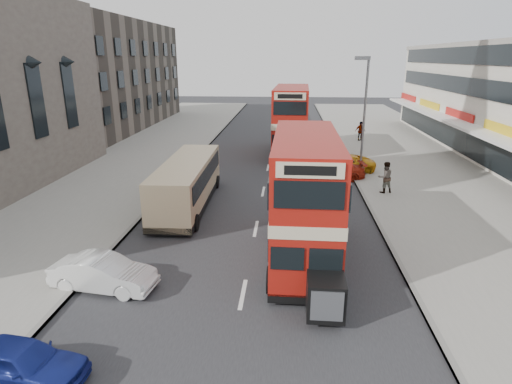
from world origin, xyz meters
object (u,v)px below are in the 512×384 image
at_px(street_lamp, 364,108).
at_px(car_left_front, 103,273).
at_px(bus_main, 305,198).
at_px(cyclist, 329,165).
at_px(bus_second, 291,121).
at_px(pedestrian_far, 360,131).
at_px(coach, 187,182).
at_px(car_right_b, 341,164).
at_px(car_right_a, 333,171).
at_px(car_left_near, 20,363).
at_px(pedestrian_near, 385,177).

height_order(street_lamp, car_left_front, street_lamp).
xyz_separation_m(street_lamp, bus_main, (-4.31, -12.90, -2.15)).
distance_m(car_left_front, cyclist, 19.13).
relative_size(bus_second, pedestrian_far, 5.39).
bearing_deg(coach, car_right_b, 38.97).
distance_m(coach, car_right_a, 10.65).
xyz_separation_m(street_lamp, cyclist, (-2.03, 0.57, -4.14)).
distance_m(street_lamp, car_right_b, 4.39).
distance_m(street_lamp, car_left_near, 24.11).
bearing_deg(pedestrian_near, car_left_front, 28.65).
bearing_deg(pedestrian_near, street_lamp, -92.59).
bearing_deg(street_lamp, coach, -146.65).
bearing_deg(car_left_front, bus_second, -8.79).
bearing_deg(bus_second, car_left_front, 75.15).
xyz_separation_m(bus_main, cyclist, (2.28, 13.48, -1.99)).
xyz_separation_m(bus_main, car_right_a, (2.43, 11.98, -2.02)).
height_order(bus_second, pedestrian_far, bus_second).
relative_size(street_lamp, car_left_near, 2.34).
distance_m(street_lamp, pedestrian_near, 5.53).
bearing_deg(car_right_b, bus_second, -153.75).
bearing_deg(car_right_b, car_right_a, -28.85).
bearing_deg(car_left_near, pedestrian_near, -30.64).
bearing_deg(pedestrian_near, bus_main, 44.42).
relative_size(street_lamp, car_right_b, 1.72).
xyz_separation_m(bus_main, coach, (-6.29, 5.93, -1.21)).
relative_size(car_left_near, pedestrian_near, 1.78).
bearing_deg(car_left_near, car_left_front, 4.40).
bearing_deg(street_lamp, car_left_front, -125.90).
relative_size(street_lamp, pedestrian_near, 4.17).
xyz_separation_m(car_left_front, car_right_b, (10.46, 17.00, 0.03)).
distance_m(bus_main, car_left_near, 10.93).
relative_size(car_right_b, pedestrian_near, 2.43).
bearing_deg(car_right_a, cyclist, 178.32).
height_order(bus_second, car_right_a, bus_second).
bearing_deg(bus_main, car_right_a, -100.91).
height_order(bus_main, cyclist, bus_main).
relative_size(car_left_front, pedestrian_near, 1.96).
bearing_deg(coach, street_lamp, 32.22).
relative_size(pedestrian_near, pedestrian_far, 1.04).
height_order(bus_second, car_right_b, bus_second).
xyz_separation_m(pedestrian_near, cyclist, (-2.93, 4.62, -0.48)).
relative_size(street_lamp, car_left_front, 2.13).
relative_size(coach, car_left_front, 2.41).
distance_m(car_right_a, pedestrian_near, 4.21).
bearing_deg(car_right_a, car_right_b, 151.14).
bearing_deg(coach, bus_second, 65.64).
relative_size(pedestrian_far, cyclist, 0.97).
bearing_deg(cyclist, car_left_front, -113.68).
xyz_separation_m(street_lamp, car_left_front, (-11.58, -16.00, -4.16)).
distance_m(street_lamp, pedestrian_far, 13.56).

